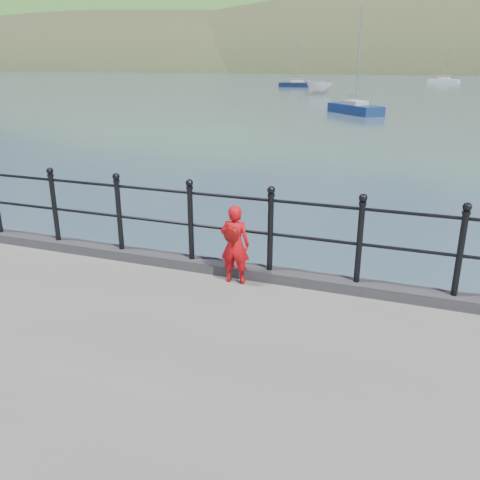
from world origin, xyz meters
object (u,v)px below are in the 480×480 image
at_px(sailboat_left, 297,85).
at_px(sailboat_deep, 443,81).
at_px(railing, 229,219).
at_px(sailboat_port, 355,109).
at_px(launch_white, 319,87).
at_px(child, 235,244).

distance_m(sailboat_left, sailboat_deep, 31.36).
height_order(sailboat_left, sailboat_deep, sailboat_deep).
bearing_deg(railing, sailboat_port, 95.13).
distance_m(railing, launch_white, 58.78).
bearing_deg(sailboat_deep, child, -78.81).
height_order(launch_white, sailboat_port, sailboat_port).
height_order(sailboat_deep, sailboat_port, sailboat_deep).
bearing_deg(sailboat_port, child, -36.48).
xyz_separation_m(railing, launch_white, (-10.78, 57.78, -0.97)).
xyz_separation_m(child, sailboat_deep, (3.72, 97.09, -1.22)).
xyz_separation_m(launch_white, sailboat_port, (7.67, -23.04, -0.52)).
bearing_deg(sailboat_left, child, -83.47).
bearing_deg(launch_white, child, -49.97).
xyz_separation_m(sailboat_left, sailboat_deep, (21.44, 22.89, 0.00)).
bearing_deg(sailboat_left, launch_white, -74.23).
distance_m(railing, sailboat_left, 76.01).
xyz_separation_m(sailboat_left, sailboat_port, (14.42, -39.21, 0.00)).
bearing_deg(sailboat_port, launch_white, 156.55).
xyz_separation_m(child, sailboat_left, (-17.72, 74.20, -1.22)).
distance_m(launch_white, sailboat_deep, 41.73).
height_order(child, launch_white, child).
bearing_deg(child, launch_white, -84.53).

